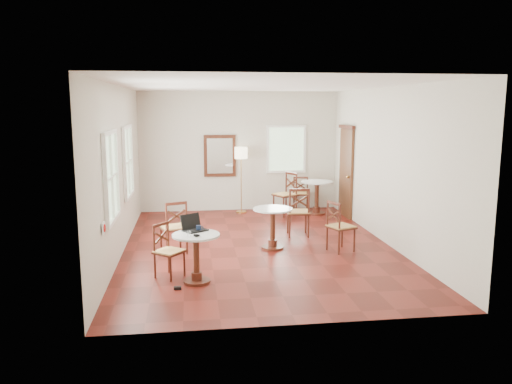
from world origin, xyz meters
TOP-DOWN VIEW (x-y plane):
  - ground at (0.00, 0.00)m, footprint 7.00×7.00m
  - room_shell at (-0.06, 0.27)m, footprint 5.02×7.02m
  - cafe_table_near at (-1.19, -1.84)m, footprint 0.71×0.71m
  - cafe_table_mid at (0.25, -0.17)m, footprint 0.73×0.73m
  - cafe_table_back at (1.83, 2.71)m, footprint 0.77×0.77m
  - chair_near_a at (-1.56, -0.25)m, footprint 0.57×0.57m
  - chair_near_b at (-1.62, -1.52)m, footprint 0.55×0.55m
  - chair_mid_a at (0.92, 0.68)m, footprint 0.51×0.51m
  - chair_mid_b at (1.44, -0.50)m, footprint 0.56×0.56m
  - chair_back_a at (1.53, 3.20)m, footprint 0.50×0.50m
  - chair_back_b at (1.05, 2.70)m, footprint 0.65×0.65m
  - floor_lamp at (0.01, 3.15)m, footprint 0.32×0.32m
  - laptop at (-1.22, -1.60)m, footprint 0.44×0.42m
  - mouse at (-1.18, -1.98)m, footprint 0.12×0.10m
  - navy_mug at (-1.14, -1.65)m, footprint 0.11×0.08m
  - water_glass at (-1.29, -2.00)m, footprint 0.06×0.06m
  - power_adapter at (-1.47, -2.10)m, footprint 0.11×0.07m

SIDE VIEW (x-z plane):
  - ground at x=0.00m, z-range 0.00..0.00m
  - power_adapter at x=-1.47m, z-range 0.00..0.04m
  - chair_near_b at x=-1.62m, z-range 0.00..0.84m
  - chair_back_a at x=1.53m, z-range 0.00..0.89m
  - chair_mid_b at x=1.44m, z-range 0.00..0.93m
  - cafe_table_near at x=-1.19m, z-range 0.09..0.84m
  - cafe_table_mid at x=0.25m, z-range 0.09..0.86m
  - chair_near_a at x=-1.56m, z-range 0.00..0.97m
  - chair_mid_a at x=0.92m, z-range 0.00..1.01m
  - cafe_table_back at x=1.83m, z-range 0.10..0.92m
  - chair_back_b at x=1.05m, z-range 0.00..1.04m
  - mouse at x=-1.18m, z-range 0.75..0.79m
  - navy_mug at x=-1.14m, z-range 0.75..0.84m
  - water_glass at x=-1.29m, z-range 0.75..0.85m
  - laptop at x=-1.22m, z-range 0.69..0.93m
  - floor_lamp at x=0.01m, z-range 0.57..2.21m
  - room_shell at x=-0.06m, z-range 0.38..3.39m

